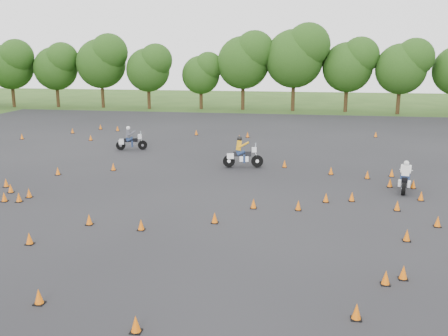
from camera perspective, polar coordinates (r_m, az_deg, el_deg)
ground at (r=22.73m, az=-1.59°, el=-5.24°), size 140.00×140.00×0.00m
asphalt_pad at (r=28.40m, az=0.63°, el=-1.43°), size 62.00×62.00×0.00m
treeline at (r=56.33m, az=6.99°, el=10.57°), size 86.93×32.44×10.90m
traffic_cones at (r=27.48m, az=1.22°, el=-1.45°), size 36.24×32.99×0.45m
rider_grey at (r=37.68m, az=-10.54°, el=3.39°), size 2.40×1.24×1.77m
rider_yellow at (r=31.34m, az=2.21°, el=1.81°), size 2.64×1.14×1.97m
rider_white at (r=27.70m, az=19.98°, el=-0.83°), size 1.13×2.28×1.68m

